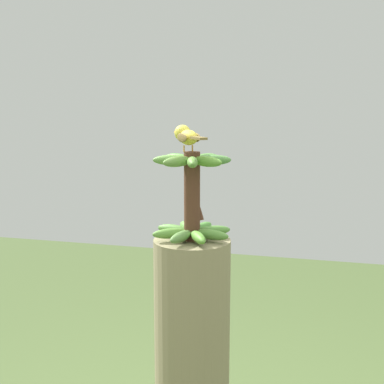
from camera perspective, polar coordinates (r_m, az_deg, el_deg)
The scene contains 2 objects.
banana_bunch at distance 1.77m, azimuth 0.02°, elevation -0.52°, with size 0.28×0.28×0.30m.
perched_bird at distance 1.76m, azimuth -0.63°, elevation 6.16°, with size 0.18×0.16×0.09m.
Camera 1 is at (1.69, 0.44, 1.68)m, focal length 48.80 mm.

